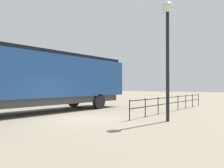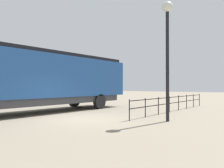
{
  "view_description": "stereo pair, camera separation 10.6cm",
  "coord_description": "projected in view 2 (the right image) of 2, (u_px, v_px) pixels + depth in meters",
  "views": [
    {
      "loc": [
        8.3,
        -8.05,
        1.68
      ],
      "look_at": [
        0.78,
        1.47,
        1.81
      ],
      "focal_mm": 35.64,
      "sensor_mm": 36.0,
      "label": 1
    },
    {
      "loc": [
        8.38,
        -7.98,
        1.68
      ],
      "look_at": [
        0.78,
        1.47,
        1.81
      ],
      "focal_mm": 35.64,
      "sensor_mm": 36.0,
      "label": 2
    }
  ],
  "objects": [
    {
      "name": "lamp_post",
      "position": [
        167.0,
        35.0,
        10.72
      ],
      "size": [
        0.52,
        0.52,
        5.79
      ],
      "color": "black",
      "rests_on": "ground_plane"
    },
    {
      "name": "locomotive",
      "position": [
        36.0,
        78.0,
        14.02
      ],
      "size": [
        3.1,
        15.41,
        3.9
      ],
      "color": "navy",
      "rests_on": "ground_plane"
    },
    {
      "name": "platform_fence",
      "position": [
        174.0,
        101.0,
        15.04
      ],
      "size": [
        0.05,
        10.79,
        1.05
      ],
      "color": "black",
      "rests_on": "ground_plane"
    },
    {
      "name": "ground_plane",
      "position": [
        82.0,
        119.0,
        11.45
      ],
      "size": [
        120.0,
        120.0,
        0.0
      ],
      "primitive_type": "plane",
      "color": "gray"
    }
  ]
}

